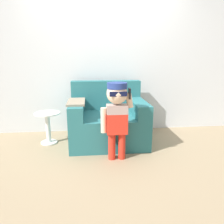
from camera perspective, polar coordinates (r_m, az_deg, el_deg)
The scene contains 5 objects.
ground_plane at distance 3.28m, azimuth -0.86°, elevation -9.22°, with size 10.00×10.00×0.00m, color #998466.
wall_back at distance 3.85m, azimuth -2.07°, elevation 14.12°, with size 10.00×0.05×2.60m.
armchair at distance 3.42m, azimuth -1.18°, elevation -2.35°, with size 1.16×0.95×0.92m.
person_child at distance 2.72m, azimuth 1.27°, elevation 0.69°, with size 0.41×0.31×1.00m.
side_table at distance 3.48m, azimuth -16.40°, elevation -3.25°, with size 0.38×0.38×0.49m.
Camera 1 is at (-0.26, -3.00, 1.30)m, focal length 35.00 mm.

